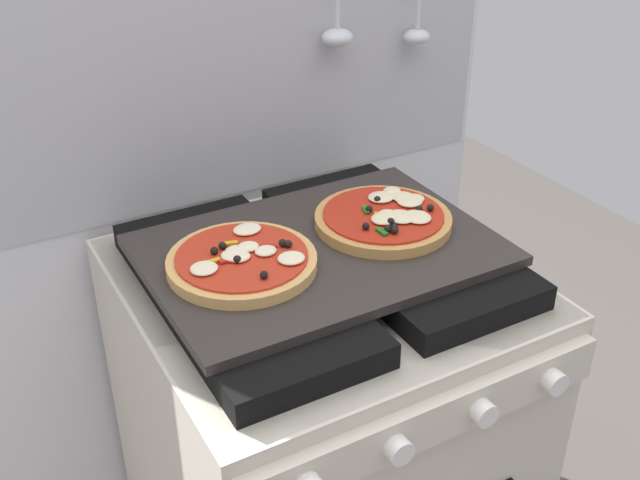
{
  "coord_description": "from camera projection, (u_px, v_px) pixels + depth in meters",
  "views": [
    {
      "loc": [
        -0.51,
        -0.9,
        1.52
      ],
      "look_at": [
        0.0,
        0.0,
        0.93
      ],
      "focal_mm": 42.93,
      "sensor_mm": 36.0,
      "label": 1
    }
  ],
  "objects": [
    {
      "name": "kitchen_backsplash",
      "position": [
        238.0,
        228.0,
        1.52
      ],
      "size": [
        1.1,
        0.09,
        1.55
      ],
      "color": "silver",
      "rests_on": "ground_plane"
    },
    {
      "name": "stove",
      "position": [
        320.0,
        460.0,
        1.43
      ],
      "size": [
        0.6,
        0.64,
        0.9
      ],
      "color": "beige",
      "rests_on": "ground_plane"
    },
    {
      "name": "baking_tray",
      "position": [
        320.0,
        250.0,
        1.21
      ],
      "size": [
        0.54,
        0.38,
        0.02
      ],
      "primitive_type": "cube",
      "color": "#2D2826",
      "rests_on": "stove"
    },
    {
      "name": "pizza_left",
      "position": [
        242.0,
        260.0,
        1.14
      ],
      "size": [
        0.23,
        0.23,
        0.03
      ],
      "color": "tan",
      "rests_on": "baking_tray"
    },
    {
      "name": "pizza_right",
      "position": [
        385.0,
        218.0,
        1.26
      ],
      "size": [
        0.23,
        0.23,
        0.03
      ],
      "color": "#C18947",
      "rests_on": "baking_tray"
    }
  ]
}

